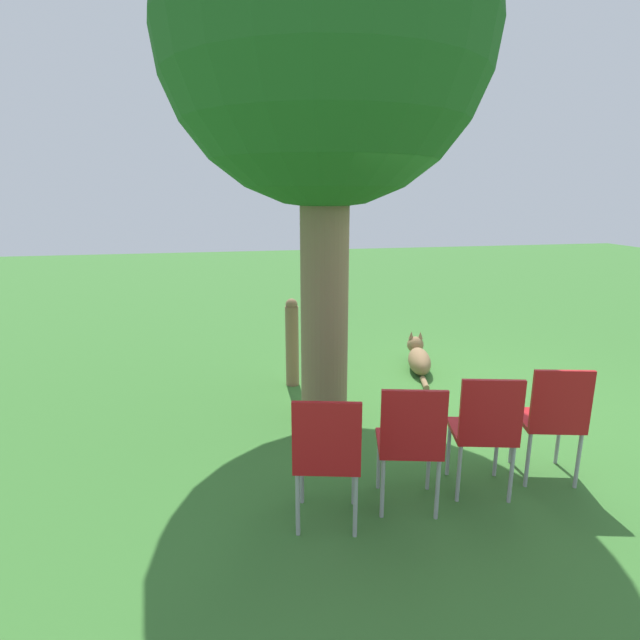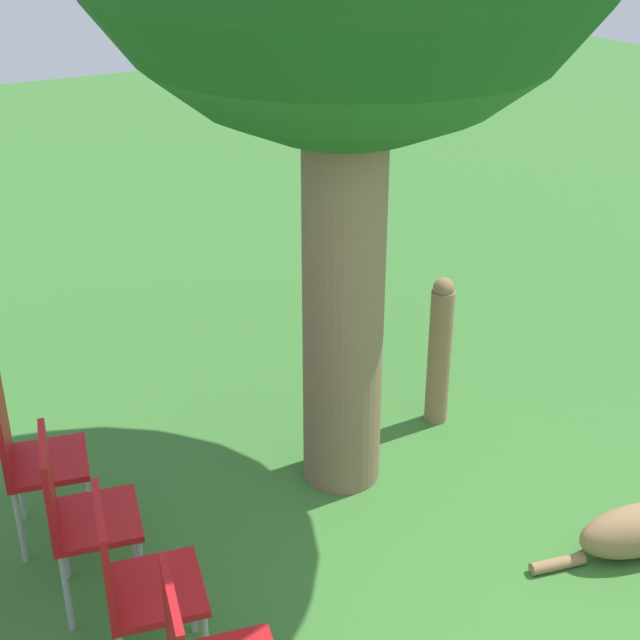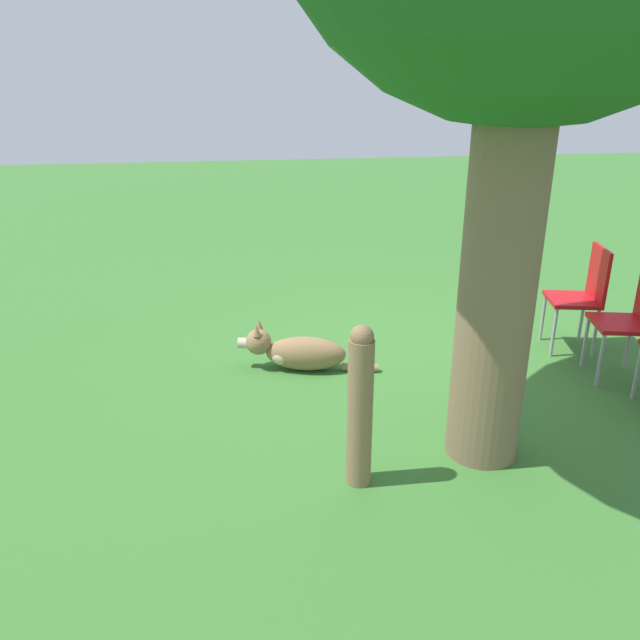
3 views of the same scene
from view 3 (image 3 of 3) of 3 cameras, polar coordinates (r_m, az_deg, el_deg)
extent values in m
plane|color=#38702D|center=(5.45, 8.26, -4.49)|extent=(30.00, 30.00, 0.00)
cylinder|color=#7A6047|center=(3.88, 16.23, 5.81)|extent=(0.47, 0.47, 2.74)
ellipsoid|color=olive|center=(5.34, -1.32, -3.08)|extent=(0.73, 0.43, 0.29)
ellipsoid|color=#C6B293|center=(5.37, -3.33, -3.15)|extent=(0.29, 0.28, 0.18)
sphere|color=olive|center=(5.36, -5.64, -2.00)|extent=(0.27, 0.27, 0.22)
cylinder|color=#C6B293|center=(5.39, -6.96, -2.11)|extent=(0.12, 0.11, 0.09)
cone|color=olive|center=(5.25, -5.81, -0.93)|extent=(0.07, 0.07, 0.10)
cone|color=olive|center=(5.36, -5.58, -0.45)|extent=(0.07, 0.07, 0.10)
cylinder|color=olive|center=(5.36, 3.69, -4.36)|extent=(0.32, 0.14, 0.07)
cylinder|color=#846647|center=(3.76, 3.66, -8.56)|extent=(0.15, 0.15, 0.96)
sphere|color=#846647|center=(3.54, 3.85, -1.51)|extent=(0.14, 0.14, 0.14)
cube|color=#B21419|center=(6.08, 22.06, 1.73)|extent=(0.51, 0.53, 0.04)
cube|color=#B21419|center=(6.07, 24.13, 3.92)|extent=(0.14, 0.44, 0.47)
cylinder|color=#99999E|center=(5.93, 20.59, -1.08)|extent=(0.03, 0.03, 0.46)
cylinder|color=#99999E|center=(6.28, 19.70, 0.23)|extent=(0.03, 0.03, 0.46)
cylinder|color=#99999E|center=(6.05, 23.86, -1.15)|extent=(0.03, 0.03, 0.46)
cylinder|color=#99999E|center=(6.38, 22.82, 0.14)|extent=(0.03, 0.03, 0.46)
cube|color=#B21419|center=(5.64, 25.73, -0.31)|extent=(0.51, 0.53, 0.04)
cylinder|color=#99999E|center=(5.50, 24.24, -3.39)|extent=(0.03, 0.03, 0.46)
cylinder|color=#99999E|center=(5.83, 23.08, -1.85)|extent=(0.03, 0.03, 0.46)
cylinder|color=#99999E|center=(5.95, 26.36, -1.90)|extent=(0.03, 0.03, 0.46)
cylinder|color=#99999E|center=(5.41, 27.01, -4.25)|extent=(0.03, 0.03, 0.46)
camera|label=1|loc=(6.75, 61.28, 9.50)|focal=28.00mm
camera|label=2|loc=(8.37, 22.54, 26.10)|focal=50.00mm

